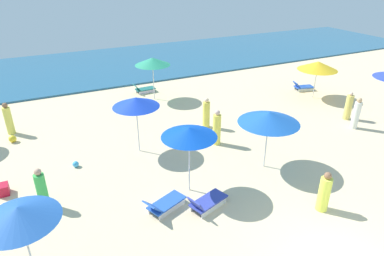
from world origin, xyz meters
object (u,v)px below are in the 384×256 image
Objects in this scene: umbrella_0 at (269,117)px; umbrella_7 at (189,132)px; lounge_chair_7_1 at (164,204)px; lounge_chair_7_0 at (207,202)px; umbrella_3 at (152,61)px; beachgoer_0 at (324,193)px; beachgoer_1 at (206,114)px; beachgoer_4 at (8,120)px; lounge_chair_8_0 at (303,87)px; lounge_chair_3_0 at (144,89)px; umbrella_6 at (19,214)px; beachgoer_5 at (217,128)px; umbrella_1 at (136,102)px; beachgoer_2 at (42,189)px; beach_ball_2 at (76,164)px; cooler_box_1 at (4,189)px; beachgoer_6 at (348,107)px; beach_ball_0 at (13,139)px; umbrella_8 at (318,66)px; beachgoer_3 at (356,114)px.

umbrella_7 is (-3.57, -0.14, 0.19)m from umbrella_0.
lounge_chair_7_0 is at bearing -133.59° from lounge_chair_7_1.
umbrella_7 is at bearing -102.33° from umbrella_3.
beachgoer_1 is at bearing 92.85° from beachgoer_0.
lounge_chair_8_0 is at bearing 57.99° from beachgoer_4.
umbrella_3 reaches higher than lounge_chair_3_0.
beachgoer_5 is at bearing 27.68° from umbrella_6.
lounge_chair_7_0 is at bearing -85.97° from umbrella_7.
umbrella_1 is 1.68× the size of beachgoer_2.
beachgoer_2 is at bearing -122.34° from beach_ball_2.
lounge_chair_3_0 is 0.87× the size of beachgoer_4.
beachgoer_6 is at bearing 87.67° from cooler_box_1.
beachgoer_1 is at bearing 97.15° from beachgoer_6.
umbrella_6 is at bearing 145.77° from lounge_chair_3_0.
umbrella_7 is at bearing -66.15° from beachgoer_1.
beachgoer_5 is (8.27, 4.34, -1.25)m from umbrella_6.
lounge_chair_7_0 is 0.96× the size of lounge_chair_7_1.
beachgoer_6 is (15.67, 0.78, -0.01)m from beachgoer_2.
beachgoer_0 is (9.22, -1.45, -1.37)m from umbrella_6.
beach_ball_0 is (-16.67, 5.02, -0.54)m from beachgoer_6.
umbrella_3 is 10.17× the size of beach_ball_2.
umbrella_3 reaches higher than umbrella_8.
lounge_chair_7_1 reaches higher than lounge_chair_8_0.
umbrella_7 reaches higher than beachgoer_1.
beachgoer_1 is at bearing 12.69° from umbrella_1.
beachgoer_4 reaches higher than beachgoer_2.
lounge_chair_8_0 reaches higher than beach_ball_0.
beachgoer_0 is (4.47, -6.74, -1.71)m from umbrella_1.
umbrella_1 is 11.65m from beachgoer_6.
lounge_chair_7_0 is at bearing -80.02° from umbrella_1.
umbrella_6 is 1.49× the size of beachgoer_0.
lounge_chair_3_0 is 0.98× the size of lounge_chair_8_0.
beachgoer_1 is at bearing 139.71° from beachgoer_3.
umbrella_7 is 1.59× the size of beachgoer_4.
beachgoer_6 reaches higher than beach_ball_2.
umbrella_3 reaches higher than beachgoer_2.
umbrella_6 is 5.91m from lounge_chair_7_0.
beachgoer_4 is (-6.17, 9.44, 0.51)m from lounge_chair_7_0.
beach_ball_2 is (-5.53, -7.51, -0.12)m from lounge_chair_3_0.
beachgoer_1 reaches higher than beach_ball_2.
beachgoer_2 is (-4.24, -2.34, -1.68)m from umbrella_1.
umbrella_1 reaches higher than lounge_chair_8_0.
umbrella_6 is 1.45× the size of beachgoer_6.
cooler_box_1 reaches higher than beach_ball_2.
beachgoer_5 is 3.71× the size of cooler_box_1.
umbrella_7 is at bearing 166.51° from lounge_chair_3_0.
lounge_chair_7_1 is at bearing -154.09° from umbrella_8.
beach_ball_0 is at bearing -24.80° from beachgoer_4.
beachgoer_1 is at bearing 8.71° from beach_ball_2.
lounge_chair_7_0 is (0.87, -4.95, -2.14)m from umbrella_1.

